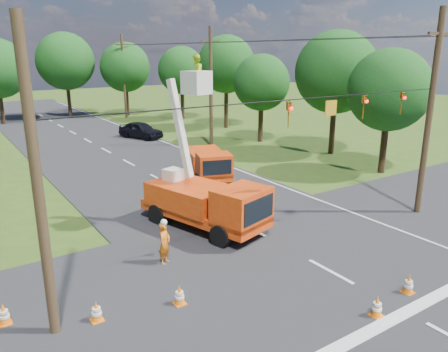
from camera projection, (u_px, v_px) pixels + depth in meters
ground at (129, 163)px, 32.40m from camera, size 140.00×140.00×0.00m
road_main at (129, 163)px, 32.40m from camera, size 12.00×100.00×0.06m
road_cross at (294, 253)px, 18.01m from camera, size 56.00×10.00×0.07m
stop_bar at (406, 313)px, 13.85m from camera, size 9.00×0.45×0.02m
edge_line at (194, 154)px, 35.39m from camera, size 0.12×90.00×0.02m
bucket_truck at (206, 195)px, 20.09m from camera, size 3.96×6.72×7.89m
second_truck at (208, 163)px, 28.13m from camera, size 3.73×5.87×2.07m
ground_worker at (165, 243)px, 16.92m from camera, size 0.74×0.70×1.69m
distant_car at (141, 130)px, 41.54m from camera, size 3.46×4.98×1.57m
traffic_cone_0 at (377, 306)px, 13.59m from camera, size 0.38×0.38×0.71m
traffic_cone_1 at (409, 284)px, 14.90m from camera, size 0.38×0.38×0.71m
traffic_cone_2 at (267, 202)px, 23.06m from camera, size 0.38×0.38×0.71m
traffic_cone_3 at (219, 185)px, 25.85m from camera, size 0.38×0.38×0.71m
traffic_cone_4 at (179, 295)px, 14.23m from camera, size 0.38×0.38×0.71m
traffic_cone_5 at (96, 311)px, 13.34m from camera, size 0.38×0.38×0.71m
traffic_cone_6 at (4, 314)px, 13.19m from camera, size 0.38×0.38×0.71m
traffic_cone_7 at (201, 163)px, 31.01m from camera, size 0.38×0.38×0.71m
pole_right_near at (430, 114)px, 21.13m from camera, size 1.80×0.30×10.00m
pole_right_mid at (211, 87)px, 37.13m from camera, size 1.80×0.30×10.00m
pole_right_far at (124, 76)px, 53.12m from camera, size 1.80×0.30×10.00m
pole_left at (38, 187)px, 11.70m from camera, size 0.30×0.30×9.00m
signal_span at (342, 106)px, 17.57m from camera, size 18.00×0.29×1.07m
tree_right_a at (389, 90)px, 28.47m from camera, size 5.40×5.40×8.28m
tree_right_b at (336, 72)px, 33.83m from camera, size 6.40×6.40×9.65m
tree_right_c at (262, 83)px, 38.78m from camera, size 5.00×5.00×7.83m
tree_right_d at (226, 64)px, 45.65m from camera, size 6.00×6.00×9.70m
tree_right_e at (182, 70)px, 51.76m from camera, size 5.60×5.60×8.63m
tree_far_b at (65, 61)px, 53.72m from camera, size 7.00×7.00×10.32m
tree_far_c at (125, 67)px, 54.99m from camera, size 6.20×6.20×9.18m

